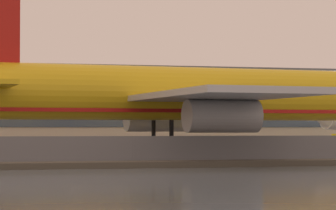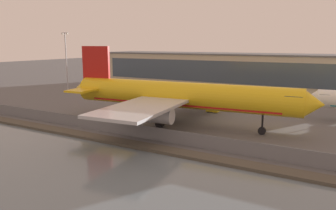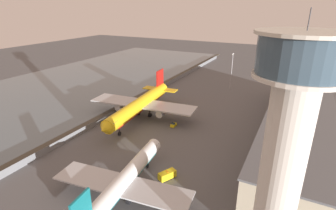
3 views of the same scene
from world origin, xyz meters
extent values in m
plane|color=#565659|center=(0.00, 0.00, 0.00)|extent=(500.00, 500.00, 0.00)
cube|color=#474238|center=(0.00, -20.50, 0.25)|extent=(320.00, 3.00, 0.50)
cube|color=slate|center=(0.00, -16.00, 1.24)|extent=(280.00, 0.08, 2.48)
cylinder|color=slate|center=(0.00, -16.00, 1.24)|extent=(0.10, 0.10, 2.48)
cylinder|color=yellow|center=(8.79, -3.92, 6.72)|extent=(49.43, 9.95, 5.49)
cube|color=red|center=(8.79, -3.92, 5.21)|extent=(41.99, 8.18, 0.99)
cube|color=#B7BABF|center=(5.27, 7.60, 6.03)|extent=(12.92, 24.47, 0.55)
cube|color=#B7BABF|center=(7.42, -15.89, 6.03)|extent=(12.92, 24.47, 0.55)
cylinder|color=#B7BABF|center=(6.91, 5.85, 4.25)|extent=(7.13, 3.63, 3.02)
cylinder|color=#B7BABF|center=(8.72, -13.88, 4.25)|extent=(7.13, 3.63, 3.02)
cylinder|color=black|center=(5.10, -1.37, 2.37)|extent=(0.44, 0.44, 3.21)
cylinder|color=black|center=(5.10, -1.37, 0.77)|extent=(1.87, 1.39, 1.77)
cylinder|color=black|center=(5.63, -7.10, 2.37)|extent=(0.44, 0.44, 3.21)
cylinder|color=black|center=(5.63, -7.10, 0.77)|extent=(1.87, 1.39, 1.77)
cone|color=white|center=(32.36, 17.37, 4.99)|extent=(3.06, 4.14, 3.87)
cube|color=#232D3D|center=(34.97, 17.66, 5.50)|extent=(2.61, 3.69, 1.22)
cube|color=yellow|center=(9.57, 12.56, 0.75)|extent=(3.21, 1.62, 1.11)
cube|color=#283847|center=(9.97, 12.56, 1.55)|extent=(1.13, 1.29, 0.50)
cylinder|color=black|center=(10.57, 13.24, 0.35)|extent=(0.70, 0.22, 0.70)
cylinder|color=black|center=(10.56, 11.88, 0.35)|extent=(0.70, 0.22, 0.70)
cylinder|color=black|center=(8.59, 13.25, 0.35)|extent=(0.70, 0.22, 0.70)
cylinder|color=black|center=(8.58, 11.89, 0.35)|extent=(0.70, 0.22, 0.70)
cube|color=#BCB299|center=(-2.43, 57.58, 6.61)|extent=(106.48, 20.23, 13.23)
cube|color=#3D4C5B|center=(-2.43, 47.38, 7.28)|extent=(97.96, 0.16, 7.94)
cube|color=#5B5E63|center=(-2.43, 57.58, 13.48)|extent=(107.08, 20.83, 0.50)
camera|label=1|loc=(-13.12, -83.02, 3.18)|focal=85.00mm
camera|label=2|loc=(40.60, -64.84, 17.53)|focal=35.00mm
camera|label=3|loc=(96.63, 54.76, 46.52)|focal=28.00mm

